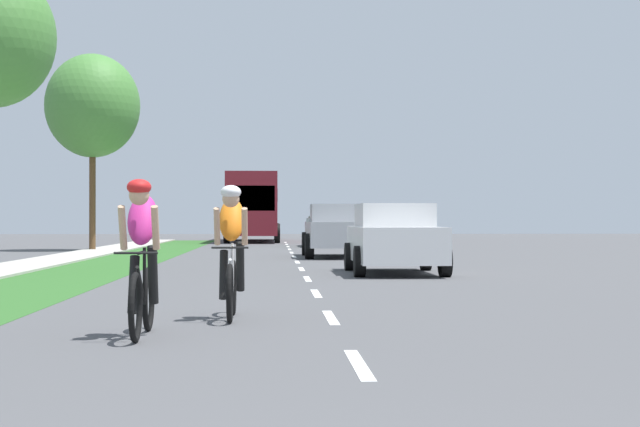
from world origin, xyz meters
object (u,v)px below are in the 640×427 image
object	(u,v)px
bus_maroon	(253,204)
sedan_white	(394,238)
pickup_silver	(339,231)
street_tree_far	(93,106)
cyclist_lead	(142,256)
cyclist_trailing	(232,251)
suv_dark_green	(332,225)

from	to	relation	value
bus_maroon	sedan_white	bearing A→B (deg)	-83.58
pickup_silver	bus_maroon	size ratio (longest dim) A/B	0.44
bus_maroon	street_tree_far	distance (m)	17.06
pickup_silver	bus_maroon	world-z (taller)	bus_maroon
cyclist_lead	street_tree_far	xyz separation A→B (m)	(-5.42, 28.66, 4.62)
cyclist_trailing	street_tree_far	world-z (taller)	street_tree_far
street_tree_far	sedan_white	bearing A→B (deg)	-60.64
suv_dark_green	street_tree_far	xyz separation A→B (m)	(-9.35, -5.35, 4.49)
suv_dark_green	bus_maroon	world-z (taller)	bus_maroon
cyclist_lead	bus_maroon	xyz separation A→B (m)	(0.34, 44.34, 1.17)
sedan_white	bus_maroon	xyz separation A→B (m)	(-3.64, 32.40, 1.21)
suv_dark_green	street_tree_far	world-z (taller)	street_tree_far
cyclist_lead	cyclist_trailing	bearing A→B (deg)	65.53
cyclist_trailing	pickup_silver	bearing A→B (deg)	82.56
sedan_white	pickup_silver	size ratio (longest dim) A/B	0.84
sedan_white	street_tree_far	distance (m)	19.73
sedan_white	cyclist_trailing	bearing A→B (deg)	-107.29
sedan_white	pickup_silver	world-z (taller)	pickup_silver
cyclist_lead	pickup_silver	distance (m)	21.84
cyclist_lead	pickup_silver	xyz separation A→B (m)	(3.41, 21.57, 0.02)
cyclist_trailing	bus_maroon	size ratio (longest dim) A/B	0.15
cyclist_trailing	street_tree_far	xyz separation A→B (m)	(-6.25, 26.84, 4.62)
sedan_white	cyclist_lead	bearing A→B (deg)	-108.42
pickup_silver	suv_dark_green	world-z (taller)	suv_dark_green
pickup_silver	sedan_white	bearing A→B (deg)	-86.59
cyclist_trailing	street_tree_far	bearing A→B (deg)	103.11
cyclist_lead	pickup_silver	world-z (taller)	pickup_silver
sedan_white	bus_maroon	bearing A→B (deg)	96.42
cyclist_lead	suv_dark_green	xyz separation A→B (m)	(3.93, 34.00, 0.14)
sedan_white	suv_dark_green	xyz separation A→B (m)	(-0.05, 22.05, 0.18)
suv_dark_green	street_tree_far	size ratio (longest dim) A/B	0.64
suv_dark_green	cyclist_trailing	bearing A→B (deg)	-95.50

